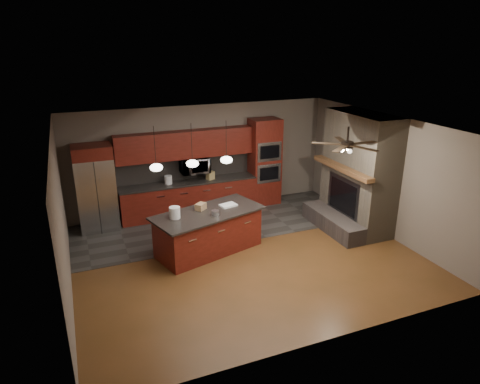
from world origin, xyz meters
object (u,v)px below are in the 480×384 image
refrigerator (96,188)px  white_bucket (175,213)px  counter_box (210,175)px  kitchen_island (209,231)px  paint_tray (228,205)px  paint_can (215,213)px  microwave (194,165)px  cardboard_box (201,207)px  counter_bucket (168,180)px  oven_tower (264,162)px

refrigerator → white_bucket: size_ratio=8.60×
white_bucket → counter_box: 2.67m
kitchen_island → counter_box: bearing=54.1°
paint_tray → paint_can: bearing=-149.6°
microwave → refrigerator: bearing=-177.0°
kitchen_island → white_bucket: bearing=168.6°
counter_box → kitchen_island: bearing=-132.3°
kitchen_island → paint_tray: (0.52, 0.16, 0.47)m
cardboard_box → refrigerator: bearing=97.8°
paint_can → microwave: bearing=83.2°
refrigerator → counter_bucket: refrigerator is taller
counter_box → cardboard_box: bearing=-136.5°
white_bucket → cardboard_box: size_ratio=1.09×
paint_tray → cardboard_box: 0.63m
refrigerator → cardboard_box: 2.78m
paint_tray → counter_box: (0.25, 1.99, 0.07)m
white_bucket → microwave: bearing=64.3°
oven_tower → kitchen_island: bearing=-137.0°
white_bucket → oven_tower: bearing=36.1°
refrigerator → paint_tray: 3.27m
paint_tray → counter_bucket: size_ratio=1.63×
oven_tower → paint_tray: oven_tower is taller
oven_tower → cardboard_box: 3.18m
oven_tower → cardboard_box: (-2.46, -2.01, -0.20)m
white_bucket → kitchen_island: bearing=4.7°
paint_tray → counter_box: 2.00m
oven_tower → refrigerator: oven_tower is taller
paint_tray → counter_box: size_ratio=1.67×
white_bucket → paint_can: 0.84m
refrigerator → counter_bucket: size_ratio=9.69×
kitchen_island → refrigerator: bearing=118.6°
paint_tray → counter_bucket: counter_bucket is taller
white_bucket → counter_box: bearing=55.8°
paint_can → counter_box: counter_box is taller
paint_can → oven_tower: bearing=46.9°
oven_tower → refrigerator: bearing=-179.1°
microwave → cardboard_box: microwave is taller
oven_tower → counter_box: (-1.58, -0.04, -0.19)m
microwave → refrigerator: size_ratio=0.35×
counter_bucket → counter_box: counter_bucket is taller
counter_bucket → kitchen_island: bearing=-81.3°
refrigerator → paint_can: 3.21m
microwave → kitchen_island: microwave is taller
microwave → counter_box: (0.39, -0.10, -0.29)m
refrigerator → paint_can: bearing=-47.0°
kitchen_island → paint_can: 0.56m
oven_tower → counter_bucket: oven_tower is taller
refrigerator → counter_box: 2.87m
microwave → refrigerator: (-2.48, -0.13, -0.26)m
cardboard_box → microwave: bearing=38.8°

